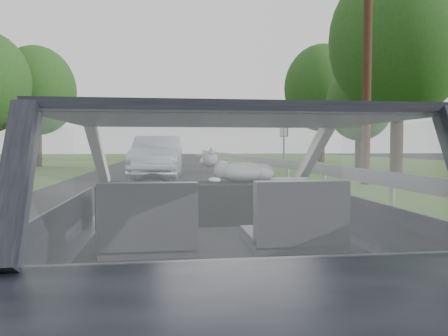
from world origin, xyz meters
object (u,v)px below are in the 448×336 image
object	(u,v)px
subject_car	(218,236)
highway_sign	(284,147)
utility_pole	(367,54)
cat	(244,171)
other_car	(158,157)

from	to	relation	value
subject_car	highway_sign	distance (m)	22.91
utility_pole	highway_sign	bearing A→B (deg)	88.84
subject_car	cat	world-z (taller)	subject_car
other_car	cat	bearing A→B (deg)	-82.54
highway_sign	other_car	bearing A→B (deg)	-148.57
subject_car	other_car	world-z (taller)	other_car
highway_sign	subject_car	bearing A→B (deg)	-119.22
subject_car	other_car	xyz separation A→B (m)	(-0.66, 15.05, 0.12)
subject_car	highway_sign	world-z (taller)	highway_sign
highway_sign	utility_pole	xyz separation A→B (m)	(-0.22, -10.95, 3.10)
cat	other_car	bearing A→B (deg)	95.58
cat	utility_pole	xyz separation A→B (m)	(5.93, 10.39, 3.21)
highway_sign	utility_pole	distance (m)	11.38
cat	utility_pole	distance (m)	12.39
highway_sign	utility_pole	bearing A→B (deg)	-104.06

